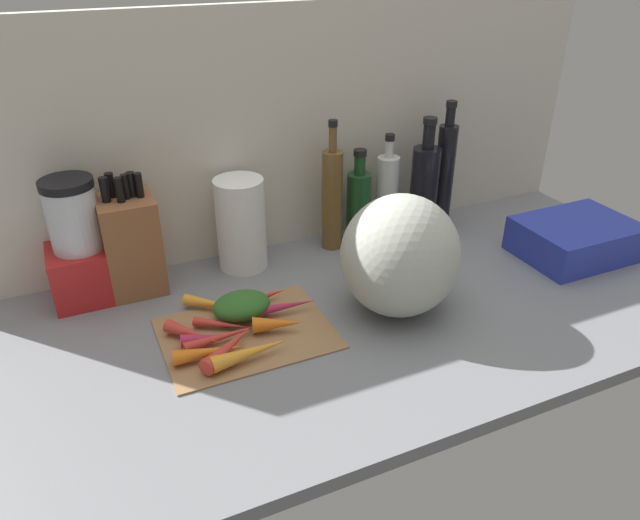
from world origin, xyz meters
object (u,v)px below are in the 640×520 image
object	(u,v)px
carrot_0	(220,324)
carrot_6	(211,352)
carrot_3	(263,297)
knife_block	(131,243)
bottle_3	(424,189)
dish_rack	(576,239)
carrot_5	(229,347)
carrot_9	(207,338)
carrot_2	(278,324)
winter_squash	(400,256)
paper_towel_roll	(241,224)
carrot_4	(227,336)
carrot_7	(193,334)
carrot_8	(276,308)
blender_appliance	(80,249)
bottle_1	(358,205)
bottle_4	(444,175)
carrot_10	(251,352)
bottle_0	(332,198)
cutting_board	(247,333)
carrot_1	(216,305)
bottle_2	(387,196)

from	to	relation	value
carrot_0	carrot_6	size ratio (longest dim) A/B	0.80
carrot_3	knife_block	bearing A→B (deg)	141.53
knife_block	bottle_3	distance (cm)	76.37
carrot_6	dish_rack	bearing A→B (deg)	2.52
carrot_6	knife_block	size ratio (longest dim) A/B	0.51
carrot_5	carrot_9	bearing A→B (deg)	121.01
carrot_2	winter_squash	xyz separation A→B (cm)	(27.34, -1.83, 10.81)
paper_towel_roll	knife_block	bearing A→B (deg)	179.64
carrot_4	carrot_3	bearing A→B (deg)	42.43
carrot_3	paper_towel_roll	world-z (taller)	paper_towel_roll
carrot_7	carrot_8	bearing A→B (deg)	5.64
carrot_0	carrot_5	xyz separation A→B (cm)	(-0.84, -8.98, 0.60)
blender_appliance	carrot_5	bearing A→B (deg)	-57.09
carrot_7	bottle_1	xyz separation A→B (cm)	(51.89, 27.74, 8.14)
carrot_7	blender_appliance	size ratio (longest dim) A/B	0.46
bottle_4	bottle_3	bearing A→B (deg)	-169.62
carrot_10	dish_rack	bearing A→B (deg)	4.91
carrot_5	bottle_0	size ratio (longest dim) A/B	0.43
carrot_6	carrot_8	distance (cm)	19.25
cutting_board	carrot_1	distance (cm)	10.97
carrot_2	bottle_3	size ratio (longest dim) A/B	0.32
carrot_0	bottle_3	bearing A→B (deg)	19.46
carrot_6	knife_block	bearing A→B (deg)	103.70
carrot_1	carrot_5	xyz separation A→B (cm)	(-1.98, -16.20, 0.38)
carrot_6	bottle_1	distance (cm)	61.67
carrot_8	bottle_4	xyz separation A→B (cm)	(58.01, 23.52, 13.16)
carrot_8	bottle_3	world-z (taller)	bottle_3
carrot_6	carrot_8	size ratio (longest dim) A/B	0.82
carrot_1	dish_rack	xyz separation A→B (cm)	(91.75, -11.76, 2.45)
winter_squash	bottle_3	bearing A→B (deg)	49.62
carrot_1	carrot_3	distance (cm)	10.47
carrot_6	bottle_0	size ratio (longest dim) A/B	0.42
carrot_0	carrot_6	xyz separation A→B (cm)	(-4.44, -8.83, 0.45)
carrot_5	cutting_board	bearing A→B (deg)	47.42
dish_rack	paper_towel_roll	bearing A→B (deg)	159.59
carrot_3	winter_squash	bearing A→B (deg)	-27.00
carrot_3	bottle_2	bearing A→B (deg)	24.69
carrot_8	paper_towel_roll	distance (cm)	26.53
carrot_7	winter_squash	size ratio (longest dim) A/B	0.49
carrot_0	carrot_9	bearing A→B (deg)	-136.08
cutting_board	bottle_0	size ratio (longest dim) A/B	1.02
carrot_6	carrot_10	distance (cm)	7.86
carrot_4	bottle_1	world-z (taller)	bottle_1
bottle_2	carrot_4	bearing A→B (deg)	-150.87
carrot_10	carrot_6	bearing A→B (deg)	153.84
bottle_0	bottle_1	xyz separation A→B (cm)	(8.02, 0.61, -3.42)
carrot_2	carrot_9	xyz separation A→B (cm)	(-14.67, 1.88, -0.40)
carrot_2	bottle_4	distance (cm)	67.94
carrot_6	bottle_1	world-z (taller)	bottle_1
carrot_5	blender_appliance	xyz separation A→B (cm)	(-22.79, 35.22, 9.75)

